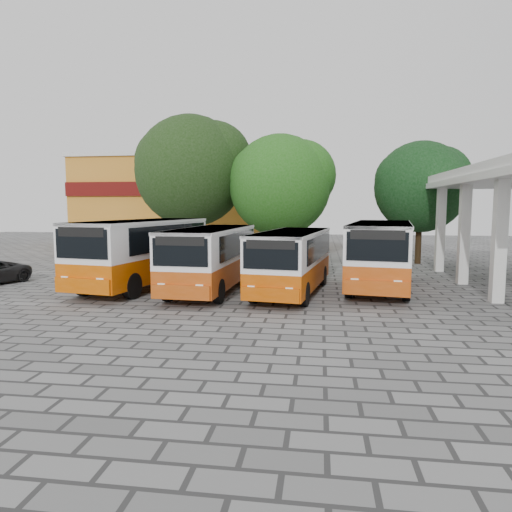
# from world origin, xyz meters

# --- Properties ---
(ground) EXTENTS (90.00, 90.00, 0.00)m
(ground) POSITION_xyz_m (0.00, 0.00, 0.00)
(ground) COLOR #5C5C5C
(ground) RESTS_ON ground
(shophouse_block) EXTENTS (20.40, 10.40, 8.30)m
(shophouse_block) POSITION_xyz_m (-11.00, 25.99, 4.16)
(shophouse_block) COLOR orange
(shophouse_block) RESTS_ON ground
(bus_far_left) EXTENTS (3.97, 8.82, 3.05)m
(bus_far_left) POSITION_xyz_m (-6.97, 3.37, 1.77)
(bus_far_left) COLOR #C74E00
(bus_far_left) RESTS_ON ground
(bus_centre_left) EXTENTS (2.71, 7.75, 2.75)m
(bus_centre_left) POSITION_xyz_m (-3.59, 2.66, 1.59)
(bus_centre_left) COLOR #B1420A
(bus_centre_left) RESTS_ON ground
(bus_centre_right) EXTENTS (3.26, 7.60, 2.64)m
(bus_centre_right) POSITION_xyz_m (-0.07, 2.59, 1.53)
(bus_centre_right) COLOR #B94500
(bus_centre_right) RESTS_ON ground
(bus_far_right) EXTENTS (3.78, 8.54, 2.96)m
(bus_far_right) POSITION_xyz_m (3.81, 4.45, 1.71)
(bus_far_right) COLOR #B4420A
(bus_far_right) RESTS_ON ground
(tree_left) EXTENTS (8.09, 7.71, 9.99)m
(tree_left) POSITION_xyz_m (-7.80, 14.68, 6.39)
(tree_left) COLOR #412F19
(tree_left) RESTS_ON ground
(tree_middle) EXTENTS (7.01, 6.68, 8.41)m
(tree_middle) POSITION_xyz_m (-1.51, 13.81, 5.29)
(tree_middle) COLOR black
(tree_middle) RESTS_ON ground
(tree_right) EXTENTS (6.09, 5.80, 7.83)m
(tree_right) POSITION_xyz_m (7.46, 14.02, 5.12)
(tree_right) COLOR black
(tree_right) RESTS_ON ground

